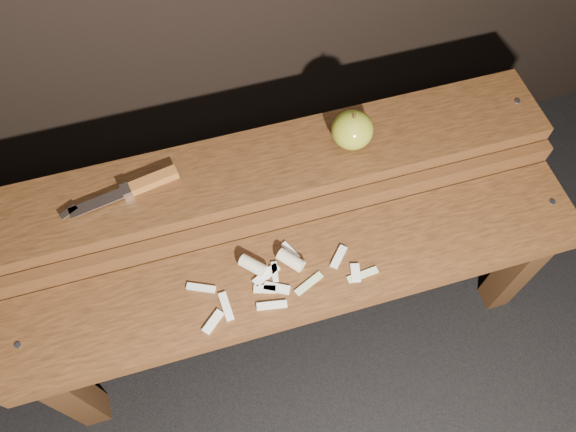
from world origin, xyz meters
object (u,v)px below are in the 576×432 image
object	(u,v)px
bench_front_tier	(304,286)
bench_rear_tier	(275,184)
apple	(352,130)
knife	(139,186)

from	to	relation	value
bench_front_tier	bench_rear_tier	size ratio (longest dim) A/B	1.00
bench_front_tier	bench_rear_tier	distance (m)	0.23
bench_front_tier	bench_rear_tier	world-z (taller)	bench_rear_tier
bench_front_tier	apple	world-z (taller)	apple
knife	bench_front_tier	bearing A→B (deg)	-40.78
bench_rear_tier	apple	world-z (taller)	apple
bench_front_tier	knife	xyz separation A→B (m)	(-0.28, 0.24, 0.16)
bench_front_tier	apple	size ratio (longest dim) A/B	13.28
bench_front_tier	knife	distance (m)	0.40
apple	knife	world-z (taller)	apple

